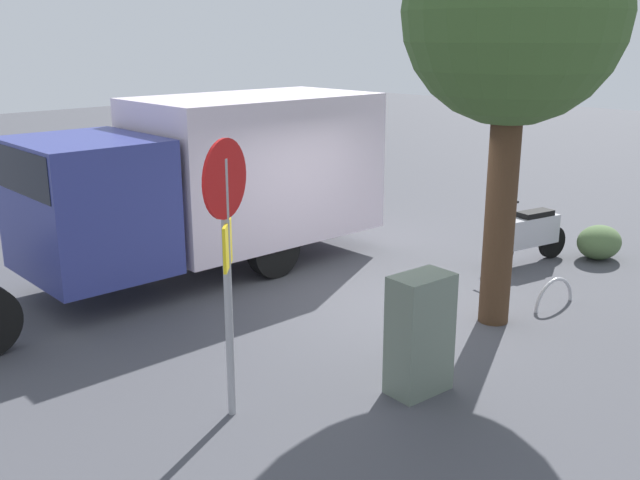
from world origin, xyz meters
TOP-DOWN VIEW (x-y plane):
  - ground_plane at (0.00, 0.00)m, footprint 60.00×60.00m
  - box_truck_near at (0.83, -3.02)m, footprint 7.33×2.44m
  - motorcycle at (-3.24, 0.41)m, footprint 1.79×0.69m
  - stop_sign at (3.43, 0.95)m, footprint 0.71×0.33m
  - street_tree at (-0.61, 1.43)m, footprint 2.74×2.74m
  - utility_cabinet at (1.68, 1.95)m, footprint 0.71×0.48m
  - bike_rack_hoop at (-1.70, 1.73)m, footprint 0.85×0.16m
  - shrub_near_sign at (-4.34, 1.14)m, footprint 0.86×0.70m

SIDE VIEW (x-z plane):
  - ground_plane at x=0.00m, z-range 0.00..0.00m
  - bike_rack_hoop at x=-1.70m, z-range -0.43..0.43m
  - shrub_near_sign at x=-4.34m, z-range 0.00..0.58m
  - motorcycle at x=-3.24m, z-range -0.08..1.12m
  - utility_cabinet at x=1.68m, z-range 0.00..1.32m
  - box_truck_near at x=0.83m, z-range 0.17..2.94m
  - stop_sign at x=3.43m, z-range 0.46..3.28m
  - street_tree at x=-0.61m, z-range 1.25..6.61m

